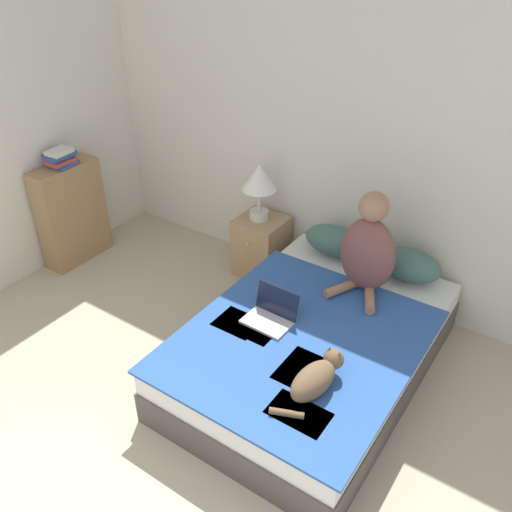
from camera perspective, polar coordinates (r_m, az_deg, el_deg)
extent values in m
cube|color=beige|center=(4.25, 12.15, 10.92)|extent=(6.07, 0.05, 2.55)
cube|color=#4C4742|center=(3.92, 5.98, -10.49)|extent=(1.40, 2.09, 0.25)
cube|color=silver|center=(3.79, 6.16, -8.20)|extent=(1.38, 2.06, 0.17)
cube|color=#2D569E|center=(3.58, 4.61, -8.88)|extent=(1.44, 1.67, 0.02)
cube|color=#5B9384|center=(3.14, 4.50, -16.22)|extent=(0.35, 0.22, 0.01)
cube|color=#5B9384|center=(3.70, -1.93, -7.07)|extent=(0.30, 0.25, 0.01)
cube|color=#5B9384|center=(3.37, 5.12, -11.98)|extent=(0.30, 0.34, 0.01)
cube|color=#5B9384|center=(3.67, 0.68, -7.44)|extent=(0.24, 0.34, 0.01)
ellipsoid|color=#42665B|center=(4.41, 8.22, 1.63)|extent=(0.49, 0.30, 0.23)
ellipsoid|color=#42665B|center=(4.22, 15.80, -0.88)|extent=(0.49, 0.30, 0.23)
ellipsoid|color=brown|center=(3.93, 11.66, 0.13)|extent=(0.41, 0.23, 0.58)
sphere|color=#9E7051|center=(3.74, 12.30, 5.11)|extent=(0.21, 0.21, 0.21)
cylinder|color=#9E7051|center=(4.00, 8.95, -3.38)|extent=(0.18, 0.29, 0.07)
cylinder|color=#9E7051|center=(3.93, 11.88, -4.44)|extent=(0.18, 0.29, 0.07)
ellipsoid|color=brown|center=(3.19, 6.03, -12.93)|extent=(0.22, 0.38, 0.18)
sphere|color=brown|center=(3.29, 8.18, -10.69)|extent=(0.12, 0.12, 0.12)
cone|color=brown|center=(3.28, 7.75, -9.83)|extent=(0.06, 0.06, 0.06)
cone|color=brown|center=(3.25, 8.74, -10.35)|extent=(0.06, 0.06, 0.06)
cylinder|color=brown|center=(3.11, 3.23, -16.19)|extent=(0.20, 0.11, 0.04)
cube|color=#B7B7BC|center=(3.68, 1.13, -7.03)|extent=(0.33, 0.21, 0.02)
cube|color=black|center=(3.70, 2.24, -4.74)|extent=(0.32, 0.06, 0.20)
cube|color=tan|center=(4.83, 0.52, 1.07)|extent=(0.40, 0.38, 0.54)
sphere|color=tan|center=(4.62, -0.85, 1.26)|extent=(0.03, 0.03, 0.03)
cylinder|color=beige|center=(4.68, 0.33, 4.37)|extent=(0.17, 0.17, 0.08)
cylinder|color=beige|center=(4.62, 0.34, 5.90)|extent=(0.02, 0.02, 0.20)
cone|color=white|center=(4.53, 0.34, 8.30)|extent=(0.30, 0.30, 0.22)
cube|color=#99754C|center=(5.22, -18.81, 4.26)|extent=(0.23, 0.62, 0.93)
cube|color=#334C8E|center=(5.02, -19.63, 9.10)|extent=(0.22, 0.24, 0.03)
cube|color=#B24238|center=(5.01, -19.93, 9.38)|extent=(0.18, 0.22, 0.03)
cube|color=#334C8E|center=(5.01, -19.94, 9.76)|extent=(0.16, 0.24, 0.03)
cube|color=#334C8E|center=(5.00, -19.98, 10.03)|extent=(0.20, 0.24, 0.03)
cube|color=beige|center=(4.97, -20.02, 10.29)|extent=(0.17, 0.21, 0.04)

